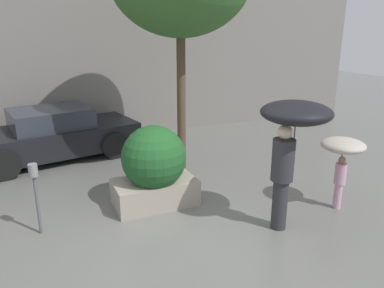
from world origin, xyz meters
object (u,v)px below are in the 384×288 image
Objects in this scene: planter_box at (154,167)px; person_adult at (292,129)px; parked_car_near at (53,135)px; parking_meter at (35,184)px; person_child at (343,151)px.

planter_box is 0.72× the size of person_adult.
planter_box is at bearing -167.01° from parked_car_near.
person_adult is 1.78× the size of parking_meter.
person_child is 6.70m from parked_car_near.
person_adult is 1.63× the size of person_child.
person_child is at bearing -147.54° from parked_car_near.
person_child is 0.30× the size of parked_car_near.
person_adult is (1.70, -1.66, 0.94)m from planter_box.
planter_box reaches higher than parked_car_near.
planter_box is 2.03m from parking_meter.
person_child is at bearing -12.98° from parking_meter.
person_adult is 6.15m from parked_car_near.
parked_car_near is (-4.55, 4.90, -0.48)m from person_child.
parking_meter is (-2.01, -0.26, 0.12)m from planter_box.
parking_meter is at bearing 115.31° from person_child.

